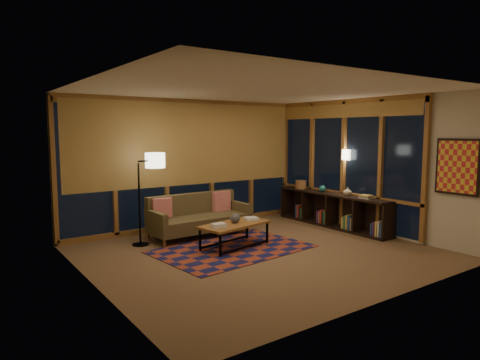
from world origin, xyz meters
TOP-DOWN VIEW (x-y plane):
  - floor at (0.00, 0.00)m, footprint 5.50×5.00m
  - ceiling at (0.00, 0.00)m, footprint 5.50×5.00m
  - walls at (0.00, 0.00)m, footprint 5.51×5.01m
  - window_wall_back at (0.00, 2.43)m, footprint 5.30×0.16m
  - window_wall_right at (2.68, 0.60)m, footprint 0.16×3.70m
  - wall_art at (2.71, -1.85)m, footprint 0.06×0.74m
  - wall_sconce at (2.62, 0.45)m, footprint 0.12×0.18m
  - sofa at (-0.25, 1.59)m, footprint 1.97×0.83m
  - pillow_left at (-0.96, 1.76)m, footprint 0.38×0.15m
  - pillow_right at (0.39, 1.80)m, footprint 0.42×0.18m
  - area_rug at (-0.26, 0.44)m, footprint 2.75×1.98m
  - coffee_table at (-0.16, 0.52)m, footprint 1.38×0.84m
  - book_stack_a at (-0.57, 0.42)m, footprint 0.28×0.23m
  - book_stack_b at (0.26, 0.60)m, footprint 0.27×0.23m
  - ceramic_pot at (-0.12, 0.55)m, footprint 0.18×0.18m
  - floor_lamp at (-1.46, 1.62)m, footprint 0.63×0.50m
  - bookshelf at (2.49, 0.69)m, footprint 0.40×2.88m
  - basket at (2.47, 1.64)m, footprint 0.27×0.27m
  - teal_bowl at (2.49, 0.98)m, footprint 0.16×0.16m
  - vase at (2.49, 0.27)m, footprint 0.20×0.20m
  - shelf_book_stack at (2.49, -0.19)m, footprint 0.24×0.30m

SIDE VIEW (x-z plane):
  - floor at x=0.00m, z-range -0.01..0.01m
  - area_rug at x=-0.26m, z-range 0.00..0.01m
  - coffee_table at x=-0.16m, z-range 0.00..0.43m
  - bookshelf at x=2.49m, z-range 0.00..0.72m
  - sofa at x=-0.25m, z-range 0.00..0.80m
  - book_stack_b at x=0.26m, z-range 0.43..0.48m
  - book_stack_a at x=-0.57m, z-range 0.43..0.51m
  - ceramic_pot at x=-0.12m, z-range 0.43..0.60m
  - pillow_left at x=-0.96m, z-range 0.40..0.77m
  - pillow_right at x=0.39m, z-range 0.40..0.81m
  - shelf_book_stack at x=2.49m, z-range 0.72..0.80m
  - teal_bowl at x=2.49m, z-range 0.72..0.86m
  - vase at x=2.49m, z-range 0.72..0.90m
  - basket at x=2.47m, z-range 0.72..0.91m
  - floor_lamp at x=-1.46m, z-range 0.00..1.66m
  - walls at x=0.00m, z-range 0.00..2.70m
  - window_wall_back at x=0.00m, z-range 0.05..2.65m
  - window_wall_right at x=2.68m, z-range 0.05..2.65m
  - wall_art at x=2.71m, z-range 0.98..1.92m
  - wall_sconce at x=2.62m, z-range 1.44..1.66m
  - ceiling at x=0.00m, z-range 2.70..2.71m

